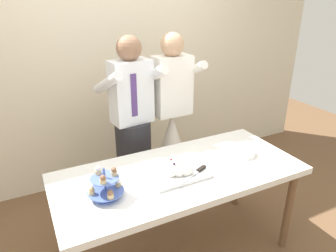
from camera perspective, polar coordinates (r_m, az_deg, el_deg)
ground_plane at (r=2.75m, az=1.96°, el=-22.17°), size 8.00×8.00×0.00m
rear_wall at (r=3.33m, az=-10.08°, el=14.04°), size 5.20×0.10×2.90m
dessert_table at (r=2.31m, az=2.19°, el=-9.81°), size 1.80×0.80×0.78m
cupcake_stand at (r=2.00m, az=-11.41°, el=-10.81°), size 0.23×0.23×0.21m
main_cake_tray at (r=2.21m, az=1.63°, el=-7.93°), size 0.42×0.32×0.12m
plate_stack at (r=2.54m, az=13.71°, el=-4.74°), size 0.19×0.19×0.04m
person_groom at (r=2.82m, az=-6.42°, el=-2.43°), size 0.51×0.54×1.66m
person_bride at (r=3.05m, az=0.68°, el=-3.65°), size 0.56×0.56×1.66m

